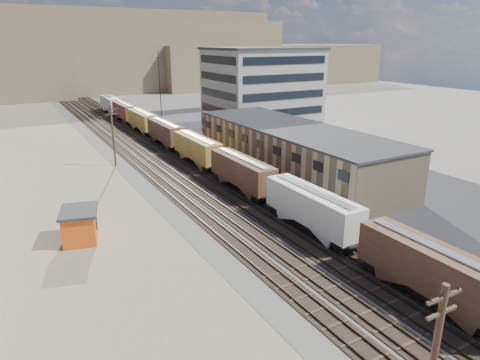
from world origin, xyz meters
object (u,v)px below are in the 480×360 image
freight_train (180,139)px  maintenance_shed (80,225)px  parked_car_blue (286,142)px  utility_pole_north (113,135)px

freight_train → maintenance_shed: bearing=-128.2°
freight_train → parked_car_blue: (20.67, -3.86, -2.09)m
freight_train → parked_car_blue: size_ratio=23.50×
maintenance_shed → freight_train: bearing=51.8°
utility_pole_north → freight_train: bearing=9.2°
freight_train → maintenance_shed: 35.98m
utility_pole_north → parked_car_blue: utility_pole_north is taller
freight_train → utility_pole_north: size_ratio=11.97×
freight_train → utility_pole_north: (-12.30, -1.99, 2.50)m
maintenance_shed → utility_pole_north: bearing=69.3°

